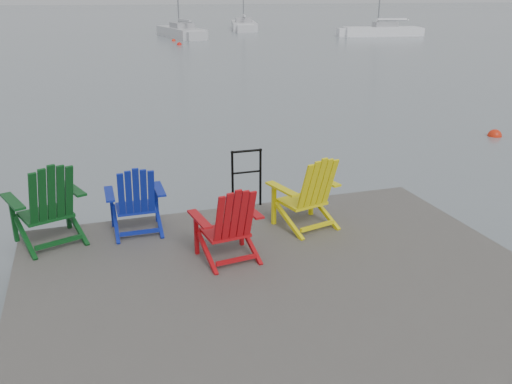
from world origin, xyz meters
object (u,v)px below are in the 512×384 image
object	(u,v)px
sailboat_near	(181,33)
buoy_c	(179,45)
handrail	(247,173)
sailboat_mid	(244,26)
chair_blue	(136,199)
chair_yellow	(308,192)
buoy_d	(174,41)
chair_green	(48,203)
chair_red	(229,223)
buoy_a	(494,136)
sailboat_far	(381,32)

from	to	relation	value
sailboat_near	buoy_c	world-z (taller)	sailboat_near
handrail	sailboat_mid	world-z (taller)	sailboat_mid
chair_blue	chair_yellow	world-z (taller)	chair_yellow
buoy_d	chair_green	bearing A→B (deg)	-101.91
chair_yellow	buoy_c	world-z (taller)	chair_yellow
handrail	sailboat_near	xyz separation A→B (m)	(6.55, 41.54, -0.69)
chair_blue	chair_red	world-z (taller)	same
chair_yellow	sailboat_mid	bearing A→B (deg)	60.24
buoy_a	chair_blue	bearing A→B (deg)	-155.31
handrail	buoy_d	xyz separation A→B (m)	(5.22, 37.55, -1.04)
handrail	sailboat_mid	size ratio (longest dim) A/B	0.07
handrail	sailboat_far	xyz separation A→B (m)	(23.85, 37.17, -0.69)
chair_red	sailboat_far	world-z (taller)	sailboat_far
chair_red	sailboat_near	size ratio (longest dim) A/B	0.09
chair_yellow	sailboat_far	bearing A→B (deg)	44.46
sailboat_near	buoy_d	distance (m)	4.22
chair_green	chair_red	size ratio (longest dim) A/B	1.15
chair_blue	chair_green	bearing A→B (deg)	-179.21
buoy_d	handrail	bearing A→B (deg)	-97.92
handrail	chair_blue	size ratio (longest dim) A/B	0.92
chair_blue	sailboat_near	distance (m)	42.83
chair_blue	buoy_c	xyz separation A→B (m)	(6.72, 34.42, -0.99)
chair_red	buoy_a	xyz separation A→B (m)	(8.86, 5.68, -0.99)
buoy_c	buoy_d	bearing A→B (deg)	86.90
sailboat_mid	chair_blue	bearing A→B (deg)	-94.08
sailboat_far	buoy_c	distance (m)	19.10
chair_red	sailboat_mid	xyz separation A→B (m)	(15.54, 51.68, -0.64)
chair_green	sailboat_far	distance (m)	46.14
handrail	sailboat_mid	bearing A→B (deg)	73.50
handrail	chair_yellow	bearing A→B (deg)	-60.56
chair_yellow	buoy_d	xyz separation A→B (m)	(4.65, 38.56, -1.03)
chair_red	buoy_c	distance (m)	36.05
chair_yellow	buoy_a	distance (m)	9.16
chair_yellow	sailboat_mid	xyz separation A→B (m)	(14.25, 51.06, -0.67)
chair_red	buoy_c	world-z (taller)	chair_red
chair_green	buoy_c	size ratio (longest dim) A/B	3.04
chair_yellow	sailboat_near	bearing A→B (deg)	67.84
chair_red	chair_yellow	world-z (taller)	chair_yellow
chair_blue	buoy_d	world-z (taller)	chair_blue
chair_green	chair_blue	distance (m)	1.10
sailboat_far	buoy_a	xyz separation A→B (m)	(-15.71, -33.12, -0.36)
chair_green	chair_blue	size ratio (longest dim) A/B	1.15
sailboat_near	buoy_c	size ratio (longest dim) A/B	31.04
sailboat_mid	buoy_d	world-z (taller)	sailboat_mid
chair_yellow	buoy_c	distance (m)	35.25
chair_green	chair_yellow	distance (m)	3.41
handrail	sailboat_near	size ratio (longest dim) A/B	0.08
sailboat_far	buoy_a	world-z (taller)	sailboat_far
chair_yellow	buoy_d	distance (m)	38.86
buoy_c	buoy_d	size ratio (longest dim) A/B	1.15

